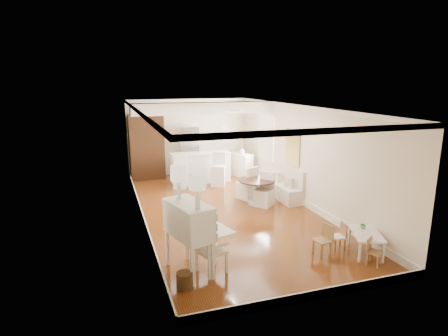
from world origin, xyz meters
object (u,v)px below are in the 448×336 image
secretary_bureau (189,238)px  kids_table (366,243)px  bar_stool_right (218,170)px  kids_chair_b (338,236)px  kids_chair_a (322,240)px  breakfast_counter (201,167)px  slip_chair_near (264,189)px  dining_table (256,192)px  slip_chair_far (247,182)px  gustavian_armchair (212,250)px  wicker_basket (185,281)px  bar_stool_left (180,172)px  fridge (199,151)px  pantry_cabinet (147,147)px  sideboard (241,165)px  kids_chair_c (374,252)px

secretary_bureau → kids_table: bearing=-22.4°
bar_stool_right → kids_chair_b: bearing=-56.2°
secretary_bureau → bar_stool_right: secretary_bureau is taller
kids_chair_a → breakfast_counter: bearing=179.6°
slip_chair_near → dining_table: bearing=172.8°
slip_chair_near → slip_chair_far: size_ratio=0.97×
gustavian_armchair → wicker_basket: (-0.60, -0.39, -0.30)m
kids_chair_b → bar_stool_left: bar_stool_left is taller
wicker_basket → gustavian_armchair: bearing=33.5°
wicker_basket → fridge: fridge is taller
wicker_basket → pantry_cabinet: (0.31, 7.66, 1.01)m
dining_table → sideboard: sideboard is taller
wicker_basket → pantry_cabinet: 7.74m
kids_chair_b → kids_chair_c: kids_chair_b is taller
fridge → kids_chair_c: bearing=-79.7°
gustavian_armchair → secretary_bureau: bearing=52.0°
kids_chair_a → slip_chair_far: bearing=172.3°
dining_table → pantry_cabinet: size_ratio=0.46×
kids_chair_b → slip_chair_near: (-0.34, 3.04, 0.19)m
kids_chair_c → bar_stool_left: (-2.47, 6.38, 0.26)m
kids_chair_c → slip_chair_near: 3.90m
slip_chair_near → sideboard: (0.56, 3.31, -0.05)m
slip_chair_far → sideboard: bearing=-133.4°
secretary_bureau → fridge: fridge is taller
pantry_cabinet → kids_table: bearing=-65.0°
kids_chair_a → dining_table: bearing=171.5°
wicker_basket → kids_table: kids_table is taller
slip_chair_far → bar_stool_right: bearing=-101.7°
gustavian_armchair → pantry_cabinet: pantry_cabinet is taller
kids_chair_a → pantry_cabinet: 7.80m
bar_stool_right → bar_stool_left: bearing=-163.9°
kids_chair_a → bar_stool_left: bearing=-171.7°
wicker_basket → fridge: bearing=73.9°
kids_chair_a → pantry_cabinet: size_ratio=0.28×
kids_chair_c → sideboard: 7.17m
kids_chair_a → dining_table: size_ratio=0.61×
wicker_basket → slip_chair_near: (3.05, 3.55, 0.34)m
gustavian_armchair → slip_chair_near: bearing=-57.3°
slip_chair_near → sideboard: bearing=130.2°
gustavian_armchair → kids_table: 3.23m
slip_chair_near → sideboard: size_ratio=1.07×
breakfast_counter → bar_stool_left: bar_stool_left is taller
secretary_bureau → wicker_basket: size_ratio=4.72×
secretary_bureau → kids_chair_a: (2.71, -0.16, -0.35)m
slip_chair_near → bar_stool_left: bar_stool_left is taller
secretary_bureau → kids_chair_b: 3.21m
slip_chair_near → gustavian_armchair: bearing=-78.1°
bar_stool_right → sideboard: size_ratio=1.25×
kids_table → dining_table: (-0.90, 3.62, 0.14)m
wicker_basket → dining_table: dining_table is taller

